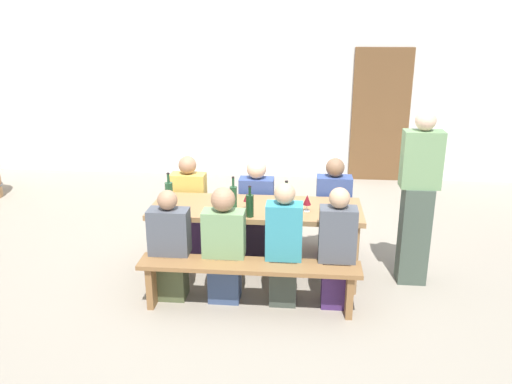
{
  "coord_description": "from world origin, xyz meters",
  "views": [
    {
      "loc": [
        0.45,
        -4.84,
        2.51
      ],
      "look_at": [
        0.0,
        0.0,
        0.9
      ],
      "focal_mm": 36.75,
      "sensor_mm": 36.0,
      "label": 1
    }
  ],
  "objects_px": {
    "wine_glass_0": "(307,200)",
    "seated_guest_near_0": "(170,248)",
    "wine_bottle_1": "(250,205)",
    "seated_guest_far_1": "(257,210)",
    "wine_bottle_0": "(169,192)",
    "bench_far": "(261,219)",
    "wine_glass_1": "(168,199)",
    "wine_glass_3": "(281,201)",
    "wooden_door": "(380,116)",
    "wine_bottle_2": "(233,197)",
    "seated_guest_near_3": "(337,251)",
    "seated_guest_near_2": "(284,247)",
    "seated_guest_near_1": "(224,247)",
    "wine_bottle_3": "(286,202)",
    "wine_glass_2": "(247,198)",
    "seated_guest_far_2": "(333,211)",
    "tasting_table": "(256,214)",
    "standing_host": "(417,202)",
    "seated_guest_far_0": "(189,208)",
    "bench_near": "(249,273)"
  },
  "relations": [
    {
      "from": "seated_guest_near_3",
      "to": "seated_guest_far_0",
      "type": "bearing_deg",
      "value": 56.86
    },
    {
      "from": "wine_bottle_3",
      "to": "wine_glass_2",
      "type": "relative_size",
      "value": 2.02
    },
    {
      "from": "wine_bottle_1",
      "to": "seated_guest_near_0",
      "type": "height_order",
      "value": "seated_guest_near_0"
    },
    {
      "from": "seated_guest_far_0",
      "to": "standing_host",
      "type": "height_order",
      "value": "standing_host"
    },
    {
      "from": "tasting_table",
      "to": "wine_glass_2",
      "type": "bearing_deg",
      "value": -133.46
    },
    {
      "from": "wine_bottle_1",
      "to": "seated_guest_far_1",
      "type": "distance_m",
      "value": 0.86
    },
    {
      "from": "bench_far",
      "to": "wine_bottle_2",
      "type": "height_order",
      "value": "wine_bottle_2"
    },
    {
      "from": "wine_bottle_2",
      "to": "seated_guest_far_1",
      "type": "distance_m",
      "value": 0.71
    },
    {
      "from": "wine_bottle_0",
      "to": "seated_guest_near_3",
      "type": "bearing_deg",
      "value": -17.08
    },
    {
      "from": "tasting_table",
      "to": "wine_bottle_1",
      "type": "distance_m",
      "value": 0.34
    },
    {
      "from": "seated_guest_near_1",
      "to": "standing_host",
      "type": "height_order",
      "value": "standing_host"
    },
    {
      "from": "wine_bottle_1",
      "to": "wine_glass_0",
      "type": "xyz_separation_m",
      "value": [
        0.53,
        0.19,
        -0.0
      ]
    },
    {
      "from": "wine_glass_0",
      "to": "seated_guest_near_0",
      "type": "xyz_separation_m",
      "value": [
        -1.25,
        -0.42,
        -0.37
      ]
    },
    {
      "from": "wine_bottle_3",
      "to": "wine_glass_1",
      "type": "bearing_deg",
      "value": 179.95
    },
    {
      "from": "wooden_door",
      "to": "wine_bottle_2",
      "type": "distance_m",
      "value": 4.07
    },
    {
      "from": "seated_guest_near_1",
      "to": "wine_bottle_1",
      "type": "bearing_deg",
      "value": -42.86
    },
    {
      "from": "wooden_door",
      "to": "wine_bottle_1",
      "type": "distance_m",
      "value": 4.18
    },
    {
      "from": "wine_bottle_0",
      "to": "seated_guest_far_1",
      "type": "relative_size",
      "value": 0.3
    },
    {
      "from": "seated_guest_far_1",
      "to": "standing_host",
      "type": "height_order",
      "value": "standing_host"
    },
    {
      "from": "wine_bottle_0",
      "to": "seated_guest_near_0",
      "type": "distance_m",
      "value": 0.64
    },
    {
      "from": "wooden_door",
      "to": "tasting_table",
      "type": "height_order",
      "value": "wooden_door"
    },
    {
      "from": "bench_near",
      "to": "wine_bottle_2",
      "type": "relative_size",
      "value": 6.1
    },
    {
      "from": "wine_bottle_1",
      "to": "seated_guest_near_1",
      "type": "relative_size",
      "value": 0.27
    },
    {
      "from": "seated_guest_near_0",
      "to": "seated_guest_far_2",
      "type": "height_order",
      "value": "seated_guest_far_2"
    },
    {
      "from": "wine_bottle_2",
      "to": "seated_guest_near_2",
      "type": "xyz_separation_m",
      "value": [
        0.51,
        -0.43,
        -0.32
      ]
    },
    {
      "from": "wine_glass_3",
      "to": "standing_host",
      "type": "distance_m",
      "value": 1.32
    },
    {
      "from": "seated_guest_near_0",
      "to": "seated_guest_far_1",
      "type": "bearing_deg",
      "value": -34.72
    },
    {
      "from": "wine_bottle_1",
      "to": "seated_guest_near_3",
      "type": "bearing_deg",
      "value": -15.93
    },
    {
      "from": "wine_glass_3",
      "to": "seated_guest_near_2",
      "type": "height_order",
      "value": "seated_guest_near_2"
    },
    {
      "from": "wine_glass_2",
      "to": "standing_host",
      "type": "height_order",
      "value": "standing_host"
    },
    {
      "from": "wine_bottle_2",
      "to": "wine_glass_1",
      "type": "bearing_deg",
      "value": -170.07
    },
    {
      "from": "seated_guest_near_0",
      "to": "seated_guest_near_2",
      "type": "xyz_separation_m",
      "value": [
        1.05,
        0.0,
        0.06
      ]
    },
    {
      "from": "tasting_table",
      "to": "seated_guest_near_3",
      "type": "distance_m",
      "value": 0.94
    },
    {
      "from": "wine_bottle_0",
      "to": "wine_glass_1",
      "type": "bearing_deg",
      "value": -80.36
    },
    {
      "from": "wine_glass_2",
      "to": "wooden_door",
      "type": "bearing_deg",
      "value": 64.57
    },
    {
      "from": "wine_bottle_0",
      "to": "bench_far",
      "type": "bearing_deg",
      "value": 37.53
    },
    {
      "from": "wine_bottle_3",
      "to": "wine_glass_0",
      "type": "xyz_separation_m",
      "value": [
        0.2,
        0.1,
        -0.01
      ]
    },
    {
      "from": "seated_guest_near_3",
      "to": "standing_host",
      "type": "height_order",
      "value": "standing_host"
    },
    {
      "from": "tasting_table",
      "to": "wine_bottle_3",
      "type": "distance_m",
      "value": 0.41
    },
    {
      "from": "seated_guest_far_1",
      "to": "wine_bottle_1",
      "type": "bearing_deg",
      "value": 0.74
    },
    {
      "from": "wooden_door",
      "to": "wine_bottle_2",
      "type": "height_order",
      "value": "wooden_door"
    },
    {
      "from": "wine_glass_1",
      "to": "wine_glass_3",
      "type": "height_order",
      "value": "wine_glass_1"
    },
    {
      "from": "wine_bottle_3",
      "to": "wine_glass_3",
      "type": "height_order",
      "value": "wine_bottle_3"
    },
    {
      "from": "wine_glass_3",
      "to": "seated_guest_near_1",
      "type": "height_order",
      "value": "seated_guest_near_1"
    },
    {
      "from": "seated_guest_near_0",
      "to": "tasting_table",
      "type": "bearing_deg",
      "value": -55.75
    },
    {
      "from": "wine_glass_1",
      "to": "seated_guest_far_2",
      "type": "relative_size",
      "value": 0.15
    },
    {
      "from": "seated_guest_near_1",
      "to": "wine_glass_0",
      "type": "bearing_deg",
      "value": -60.63
    },
    {
      "from": "wine_bottle_1",
      "to": "seated_guest_near_3",
      "type": "distance_m",
      "value": 0.9
    },
    {
      "from": "wooden_door",
      "to": "seated_guest_far_0",
      "type": "distance_m",
      "value": 3.92
    },
    {
      "from": "wine_glass_3",
      "to": "seated_guest_near_0",
      "type": "xyz_separation_m",
      "value": [
        -1.0,
        -0.4,
        -0.35
      ]
    }
  ]
}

